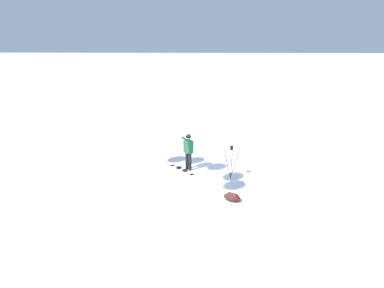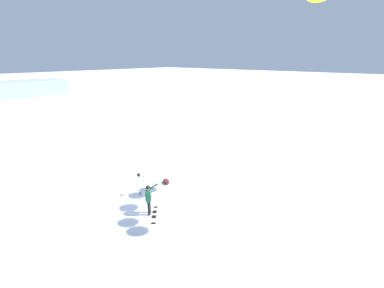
% 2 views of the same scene
% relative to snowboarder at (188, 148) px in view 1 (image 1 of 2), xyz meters
% --- Properties ---
extents(ground_plane, '(300.00, 300.00, 0.00)m').
position_rel_snowboarder_xyz_m(ground_plane, '(-0.34, 0.58, -1.03)').
color(ground_plane, white).
extents(snowboarder, '(0.52, 0.74, 1.72)m').
position_rel_snowboarder_xyz_m(snowboarder, '(0.00, 0.00, 0.00)').
color(snowboarder, black).
rests_on(snowboarder, ground_plane).
extents(snowboard, '(1.32, 1.39, 0.10)m').
position_rel_snowboarder_xyz_m(snowboard, '(0.29, 0.08, -1.01)').
color(snowboard, beige).
rests_on(snowboard, ground_plane).
extents(gear_bag_large, '(0.76, 0.66, 0.27)m').
position_rel_snowboarder_xyz_m(gear_bag_large, '(-1.73, 2.90, -0.89)').
color(gear_bag_large, '#4C1E19').
rests_on(gear_bag_large, ground_plane).
extents(camera_tripod, '(0.71, 0.67, 1.43)m').
position_rel_snowboarder_xyz_m(camera_tripod, '(-1.85, 0.84, -0.02)').
color(camera_tripod, '#262628').
rests_on(camera_tripod, ground_plane).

